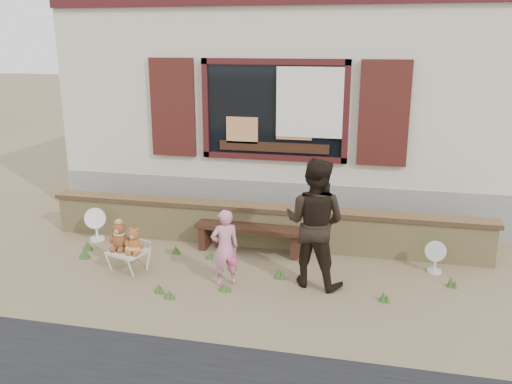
% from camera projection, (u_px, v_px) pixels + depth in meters
% --- Properties ---
extents(ground, '(80.00, 80.00, 0.00)m').
position_uv_depth(ground, '(247.00, 270.00, 7.80)').
color(ground, brown).
rests_on(ground, ground).
extents(shopfront, '(8.04, 5.13, 4.00)m').
position_uv_depth(shopfront, '(297.00, 98.00, 11.47)').
color(shopfront, '#B6A993').
rests_on(shopfront, ground).
extents(brick_wall, '(7.10, 0.36, 0.67)m').
position_uv_depth(brick_wall, '(262.00, 225.00, 8.65)').
color(brick_wall, tan).
rests_on(brick_wall, ground).
extents(bench, '(1.69, 0.43, 0.43)m').
position_uv_depth(bench, '(249.00, 233.00, 8.37)').
color(bench, black).
rests_on(bench, ground).
extents(folding_chair, '(0.59, 0.55, 0.30)m').
position_uv_depth(folding_chair, '(128.00, 253.00, 7.72)').
color(folding_chair, beige).
rests_on(folding_chair, ground).
extents(teddy_bear_left, '(0.38, 0.36, 0.43)m').
position_uv_depth(teddy_bear_left, '(120.00, 235.00, 7.72)').
color(teddy_bear_left, brown).
rests_on(teddy_bear_left, folding_chair).
extents(teddy_bear_right, '(0.34, 0.32, 0.39)m').
position_uv_depth(teddy_bear_right, '(135.00, 240.00, 7.59)').
color(teddy_bear_right, brown).
rests_on(teddy_bear_right, folding_chair).
extents(child, '(0.46, 0.42, 1.06)m').
position_uv_depth(child, '(225.00, 248.00, 7.20)').
color(child, pink).
rests_on(child, ground).
extents(adult, '(0.99, 0.86, 1.74)m').
position_uv_depth(adult, '(315.00, 223.00, 7.13)').
color(adult, black).
rests_on(adult, ground).
extents(fan_left, '(0.36, 0.24, 0.56)m').
position_uv_depth(fan_left, '(96.00, 224.00, 8.88)').
color(fan_left, white).
rests_on(fan_left, ground).
extents(fan_right, '(0.31, 0.21, 0.48)m').
position_uv_depth(fan_right, '(436.00, 257.00, 7.65)').
color(fan_right, silver).
rests_on(fan_right, ground).
extents(grass_tufts, '(5.56, 1.57, 0.15)m').
position_uv_depth(grass_tufts, '(194.00, 267.00, 7.73)').
color(grass_tufts, '#325321').
rests_on(grass_tufts, ground).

